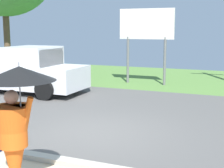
# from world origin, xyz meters

# --- Properties ---
(ground_plane) EXTENTS (40.00, 22.00, 0.20)m
(ground_plane) POSITION_xyz_m (0.00, 2.95, -0.05)
(ground_plane) COLOR #565451
(monk_pedestrian) EXTENTS (1.12, 1.10, 2.13)m
(monk_pedestrian) POSITION_xyz_m (0.31, -3.34, 1.14)
(monk_pedestrian) COLOR #E55B19
(monk_pedestrian) RESTS_ON ground_plane
(pickup_truck) EXTENTS (5.20, 2.28, 1.88)m
(pickup_truck) POSITION_xyz_m (-4.96, 3.81, 0.87)
(pickup_truck) COLOR silver
(pickup_truck) RESTS_ON ground_plane
(roadside_billboard) EXTENTS (2.60, 0.12, 3.50)m
(roadside_billboard) POSITION_xyz_m (-0.90, 7.65, 2.55)
(roadside_billboard) COLOR slate
(roadside_billboard) RESTS_ON ground_plane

